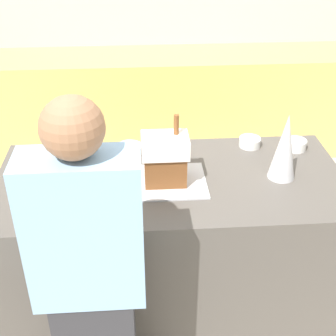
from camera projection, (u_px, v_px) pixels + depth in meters
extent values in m
plane|color=beige|center=(171.00, 305.00, 2.76)|extent=(12.00, 12.00, 0.00)
cube|color=#DBBC60|center=(155.00, 104.00, 4.17)|extent=(6.00, 0.60, 0.89)
cube|color=#514C47|center=(171.00, 247.00, 2.53)|extent=(1.73, 0.81, 0.89)
cube|color=silver|center=(165.00, 182.00, 2.27)|extent=(0.40, 0.32, 0.01)
cube|color=brown|center=(165.00, 167.00, 2.23)|extent=(0.20, 0.15, 0.15)
cube|color=white|center=(165.00, 145.00, 2.16)|extent=(0.22, 0.17, 0.09)
cylinder|color=brown|center=(176.00, 125.00, 2.14)|extent=(0.02, 0.02, 0.10)
cone|color=silver|center=(285.00, 147.00, 2.23)|extent=(0.13, 0.13, 0.34)
cylinder|color=white|center=(250.00, 142.00, 2.57)|extent=(0.12, 0.12, 0.05)
cylinder|color=green|center=(250.00, 139.00, 2.56)|extent=(0.10, 0.10, 0.01)
cylinder|color=white|center=(93.00, 175.00, 2.29)|extent=(0.14, 0.14, 0.04)
cylinder|color=red|center=(93.00, 172.00, 2.28)|extent=(0.11, 0.11, 0.01)
cylinder|color=white|center=(130.00, 150.00, 2.50)|extent=(0.14, 0.14, 0.05)
cylinder|color=pink|center=(129.00, 147.00, 2.49)|extent=(0.11, 0.11, 0.01)
cylinder|color=white|center=(296.00, 145.00, 2.54)|extent=(0.11, 0.11, 0.05)
cylinder|color=brown|center=(296.00, 141.00, 2.53)|extent=(0.09, 0.09, 0.01)
cylinder|color=white|center=(47.00, 170.00, 2.33)|extent=(0.09, 0.09, 0.04)
cylinder|color=white|center=(47.00, 168.00, 2.32)|extent=(0.07, 0.07, 0.01)
cube|color=#B23338|center=(170.00, 148.00, 2.54)|extent=(0.18, 0.16, 0.02)
cube|color=#8CB7E0|center=(84.00, 231.00, 1.66)|extent=(0.42, 0.19, 0.61)
sphere|color=#996B4C|center=(72.00, 128.00, 1.44)|extent=(0.21, 0.21, 0.21)
cylinder|color=#996B4C|center=(86.00, 169.00, 1.76)|extent=(0.07, 0.42, 0.07)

